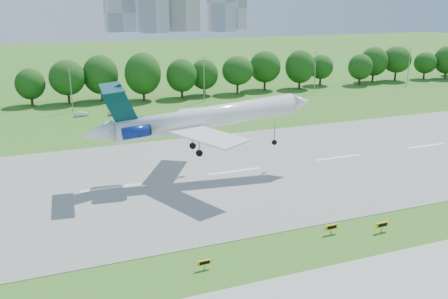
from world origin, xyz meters
The scene contains 10 objects.
ground centered at (0.00, 0.00, 0.00)m, with size 600.00×600.00×0.00m, color #2E691B.
runway centered at (0.00, 25.00, 0.04)m, with size 400.00×45.00×0.08m, color gray.
tree_line centered at (0.00, 92.00, 6.19)m, with size 288.40×8.40×10.40m.
light_poles centered at (-2.50, 82.00, 6.34)m, with size 175.90×0.25×12.19m.
airliner centered at (-6.45, 25.14, 9.47)m, with size 36.49×26.38×11.42m.
taxi_sign_left centered at (-14.90, -2.16, 0.78)m, with size 1.51×0.22×1.06m.
taxi_sign_centre centered at (1.99, -0.07, 0.89)m, with size 1.71×0.25×1.20m.
taxi_sign_right centered at (7.98, -1.87, 0.93)m, with size 1.80×0.29×1.26m.
service_vehicle_a centered at (-18.58, 75.92, 0.56)m, with size 1.19×3.42×1.13m, color silver.
service_vehicle_b centered at (-10.76, 74.27, 0.61)m, with size 1.45×3.61×1.23m, color silver.
Camera 1 is at (-30.12, -45.83, 27.03)m, focal length 40.00 mm.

